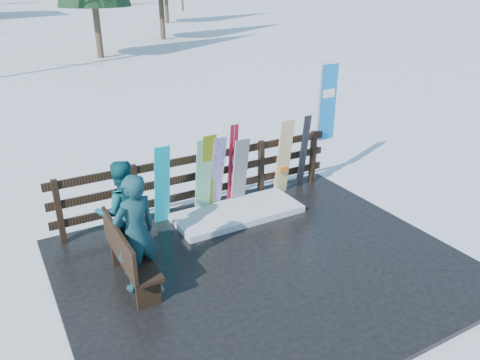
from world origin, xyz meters
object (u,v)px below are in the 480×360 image
snowboard_0 (162,185)px  rental_flag (325,108)px  snowboard_5 (284,158)px  person_back (122,211)px  person_front (136,233)px  snowboard_1 (203,177)px  snowboard_4 (240,172)px  bench (128,254)px  snowboard_2 (208,174)px  snowboard_3 (217,174)px

snowboard_0 → rental_flag: rental_flag is taller
snowboard_5 → person_back: person_back is taller
person_front → person_back: size_ratio=1.07×
snowboard_1 → person_front: size_ratio=0.87×
snowboard_4 → snowboard_5: 1.01m
rental_flag → person_front: size_ratio=1.48×
snowboard_1 → person_back: 1.88m
person_front → snowboard_4: bearing=-162.2°
bench → person_back: (0.17, 0.74, 0.31)m
bench → snowboard_5: 3.96m
bench → rental_flag: bearing=19.8°
snowboard_2 → snowboard_4: snowboard_2 is taller
snowboard_2 → snowboard_3: snowboard_2 is taller
snowboard_1 → snowboard_3: (0.28, 0.00, 0.01)m
snowboard_0 → snowboard_5: size_ratio=0.96×
snowboard_2 → person_front: person_front is taller
snowboard_0 → snowboard_4: 1.57m
snowboard_2 → snowboard_5: (1.68, 0.00, 0.01)m
snowboard_4 → person_front: person_front is taller
snowboard_1 → snowboard_5: size_ratio=0.95×
person_back → person_front: bearing=89.7°
snowboard_1 → bench: bearing=-142.0°
bench → snowboard_1: 2.41m
snowboard_1 → rental_flag: (2.97, 0.27, 0.85)m
snowboard_3 → person_front: bearing=-142.3°
snowboard_2 → snowboard_5: bearing=0.0°
snowboard_0 → snowboard_5: snowboard_5 is taller
snowboard_2 → person_front: (-1.87, -1.59, 0.09)m
snowboard_0 → person_front: person_front is taller
snowboard_1 → snowboard_2: snowboard_2 is taller
bench → person_front: size_ratio=0.85×
snowboard_3 → snowboard_4: (0.48, 0.00, -0.07)m
snowboard_3 → person_back: 2.14m
person_back → snowboard_4: bearing=-159.9°
snowboard_1 → rental_flag: rental_flag is taller
snowboard_2 → snowboard_4: bearing=0.0°
snowboard_4 → bench: bearing=-150.9°
person_front → snowboard_1: bearing=-152.4°
person_front → snowboard_0: bearing=-135.8°
rental_flag → snowboard_5: bearing=-167.3°
bench → person_back: 0.82m
rental_flag → person_back: bearing=-167.8°
bench → snowboard_4: 3.05m
snowboard_4 → rental_flag: size_ratio=0.54×
bench → snowboard_4: bearing=29.1°
snowboard_1 → snowboard_4: (0.77, 0.00, -0.06)m
person_back → bench: bearing=80.5°
snowboard_5 → snowboard_0: bearing=180.0°
snowboard_1 → snowboard_4: 0.77m
rental_flag → snowboard_4: bearing=-173.0°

